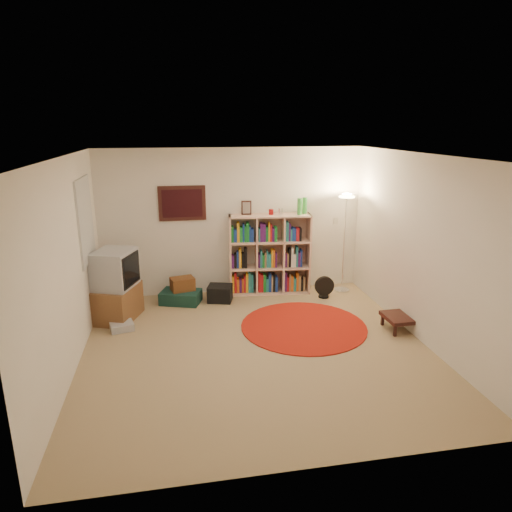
{
  "coord_description": "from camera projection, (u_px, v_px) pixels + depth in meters",
  "views": [
    {
      "loc": [
        -0.99,
        -5.38,
        2.85
      ],
      "look_at": [
        0.1,
        0.6,
        1.1
      ],
      "focal_mm": 32.0,
      "sensor_mm": 36.0,
      "label": 1
    }
  ],
  "objects": [
    {
      "name": "room",
      "position": [
        252.0,
        256.0,
        5.73
      ],
      "size": [
        4.54,
        4.54,
        2.54
      ],
      "color": "#A1865E",
      "rests_on": "ground"
    },
    {
      "name": "bookshelf",
      "position": [
        268.0,
        255.0,
        7.92
      ],
      "size": [
        1.42,
        0.54,
        1.67
      ],
      "rotation": [
        0.0,
        0.0,
        -0.1
      ],
      "color": "beige",
      "rests_on": "ground"
    },
    {
      "name": "floor_lamp",
      "position": [
        346.0,
        211.0,
        7.75
      ],
      "size": [
        0.37,
        0.37,
        1.74
      ],
      "rotation": [
        0.0,
        0.0,
        -0.1
      ],
      "color": "white",
      "rests_on": "ground"
    },
    {
      "name": "floor_fan",
      "position": [
        324.0,
        287.0,
        7.77
      ],
      "size": [
        0.33,
        0.18,
        0.38
      ],
      "rotation": [
        0.0,
        0.0,
        0.01
      ],
      "color": "black",
      "rests_on": "ground"
    },
    {
      "name": "tv_stand",
      "position": [
        117.0,
        286.0,
        6.83
      ],
      "size": [
        0.74,
        0.87,
        1.08
      ],
      "rotation": [
        0.0,
        0.0,
        -0.35
      ],
      "color": "brown",
      "rests_on": "ground"
    },
    {
      "name": "dvd_box",
      "position": [
        122.0,
        326.0,
        6.58
      ],
      "size": [
        0.37,
        0.34,
        0.11
      ],
      "rotation": [
        0.0,
        0.0,
        0.25
      ],
      "color": "#B2B1B6",
      "rests_on": "ground"
    },
    {
      "name": "suitcase",
      "position": [
        181.0,
        297.0,
        7.57
      ],
      "size": [
        0.73,
        0.59,
        0.2
      ],
      "rotation": [
        0.0,
        0.0,
        -0.33
      ],
      "color": "#12332C",
      "rests_on": "ground"
    },
    {
      "name": "wicker_basket",
      "position": [
        183.0,
        284.0,
        7.56
      ],
      "size": [
        0.43,
        0.35,
        0.21
      ],
      "rotation": [
        0.0,
        0.0,
        0.24
      ],
      "color": "#5A3016",
      "rests_on": "suitcase"
    },
    {
      "name": "duffel_bag",
      "position": [
        220.0,
        293.0,
        7.64
      ],
      "size": [
        0.46,
        0.42,
        0.27
      ],
      "rotation": [
        0.0,
        0.0,
        -0.27
      ],
      "color": "black",
      "rests_on": "ground"
    },
    {
      "name": "paper_towel",
      "position": [
        235.0,
        285.0,
        8.09
      ],
      "size": [
        0.15,
        0.15,
        0.25
      ],
      "rotation": [
        0.0,
        0.0,
        0.35
      ],
      "color": "white",
      "rests_on": "ground"
    },
    {
      "name": "red_rug",
      "position": [
        304.0,
        326.0,
        6.69
      ],
      "size": [
        1.84,
        1.84,
        0.02
      ],
      "color": "#97150B",
      "rests_on": "ground"
    },
    {
      "name": "side_table",
      "position": [
        401.0,
        318.0,
        6.56
      ],
      "size": [
        0.48,
        0.48,
        0.22
      ],
      "rotation": [
        0.0,
        0.0,
        0.02
      ],
      "color": "black",
      "rests_on": "ground"
    }
  ]
}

